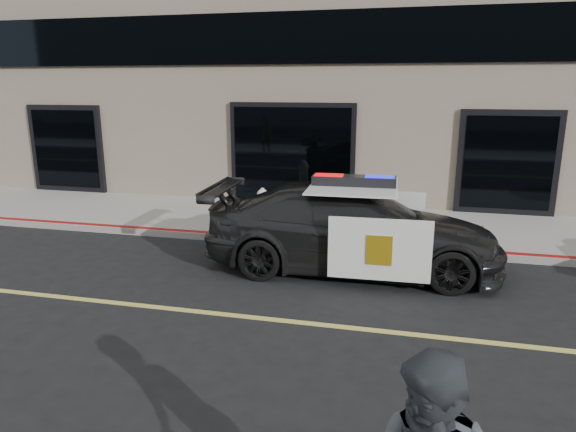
# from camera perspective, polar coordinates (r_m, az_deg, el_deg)

# --- Properties ---
(ground) EXTENTS (120.00, 120.00, 0.00)m
(ground) POSITION_cam_1_polar(r_m,az_deg,el_deg) (7.72, -4.00, -11.20)
(ground) COLOR black
(ground) RESTS_ON ground
(sidewalk_n) EXTENTS (60.00, 3.50, 0.15)m
(sidewalk_n) POSITION_cam_1_polar(r_m,az_deg,el_deg) (12.50, 3.15, -0.72)
(sidewalk_n) COLOR gray
(sidewalk_n) RESTS_ON ground
(police_car) EXTENTS (2.66, 5.50, 1.75)m
(police_car) POSITION_cam_1_polar(r_m,az_deg,el_deg) (9.48, 7.20, -1.29)
(police_car) COLOR black
(police_car) RESTS_ON ground
(fire_hydrant) EXTENTS (0.39, 0.55, 0.87)m
(fire_hydrant) POSITION_cam_1_polar(r_m,az_deg,el_deg) (11.93, -2.85, 0.93)
(fire_hydrant) COLOR silver
(fire_hydrant) RESTS_ON sidewalk_n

